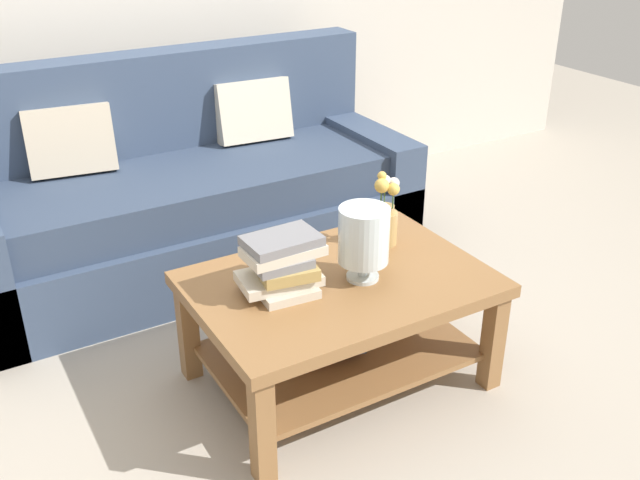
% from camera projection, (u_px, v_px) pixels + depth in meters
% --- Properties ---
extents(ground_plane, '(10.00, 10.00, 0.00)m').
position_uv_depth(ground_plane, '(293.00, 339.00, 3.24)').
color(ground_plane, '#ADA393').
extents(couch, '(2.26, 0.90, 1.06)m').
position_uv_depth(couch, '(188.00, 198.00, 3.74)').
color(couch, '#384760').
rests_on(couch, ground).
extents(coffee_table, '(1.12, 0.78, 0.47)m').
position_uv_depth(coffee_table, '(338.00, 309.00, 2.83)').
color(coffee_table, olive).
rests_on(coffee_table, ground).
extents(book_stack_main, '(0.31, 0.25, 0.22)m').
position_uv_depth(book_stack_main, '(282.00, 264.00, 2.64)').
color(book_stack_main, beige).
rests_on(book_stack_main, coffee_table).
extents(glass_hurricane_vase, '(0.19, 0.19, 0.29)m').
position_uv_depth(glass_hurricane_vase, '(364.00, 237.00, 2.69)').
color(glass_hurricane_vase, silver).
rests_on(glass_hurricane_vase, coffee_table).
extents(flower_pitcher, '(0.12, 0.12, 0.32)m').
position_uv_depth(flower_pitcher, '(385.00, 215.00, 2.97)').
color(flower_pitcher, tan).
rests_on(flower_pitcher, coffee_table).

